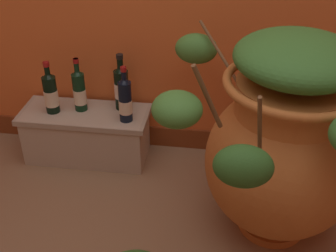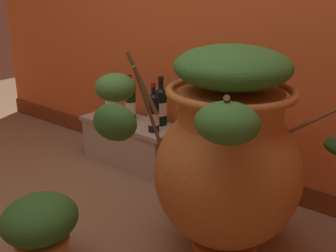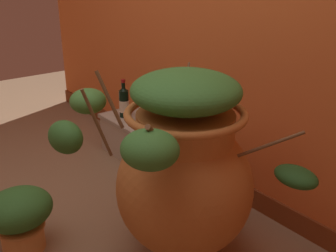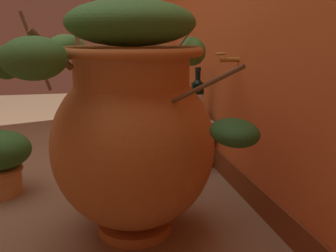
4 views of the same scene
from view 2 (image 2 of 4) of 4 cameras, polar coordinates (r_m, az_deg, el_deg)
name	(u,v)px [view 2 (image 2 of 4)]	position (r m, az deg, el deg)	size (l,w,h in m)	color
terracotta_urn	(227,153)	(1.92, 7.73, -3.57)	(1.04, 0.97, 0.95)	#C17033
stone_ledge	(131,140)	(2.94, -4.84, -1.84)	(0.71, 0.30, 0.29)	#B2A893
wine_bottle_left	(131,102)	(2.90, -4.94, 3.13)	(0.07, 0.07, 0.30)	black
wine_bottle_middle	(161,105)	(2.78, -0.94, 2.83)	(0.08, 0.08, 0.32)	black
wine_bottle_right	(111,100)	(2.97, -7.55, 3.40)	(0.08, 0.08, 0.29)	black
wine_bottle_back	(154,112)	(2.66, -1.91, 1.86)	(0.07, 0.07, 0.31)	black
potted_shrub	(41,228)	(1.97, -16.41, -12.69)	(0.31, 0.34, 0.34)	#D68E4C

